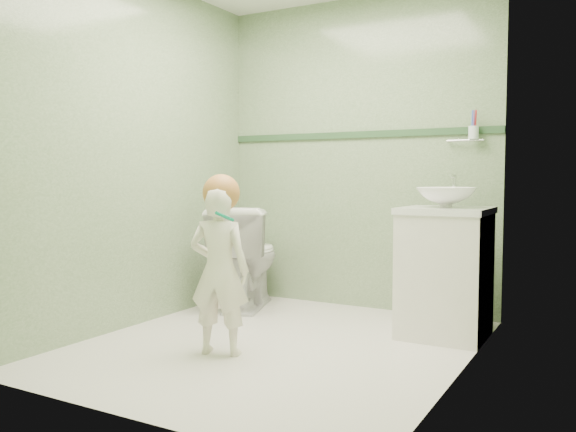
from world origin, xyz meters
The scene contains 12 objects.
ground centered at (0.00, 0.00, 0.00)m, with size 2.50×2.50×0.00m, color silver.
room_shell centered at (0.00, 0.00, 1.20)m, with size 2.50×2.54×2.40m.
trim_stripe centered at (0.00, 1.24, 1.35)m, with size 2.20×0.02×0.05m, color #2E502F.
vanity centered at (0.84, 0.70, 0.40)m, with size 0.52×0.50×0.80m, color white.
counter centered at (0.84, 0.70, 0.81)m, with size 0.54×0.52×0.04m, color white.
basin centered at (0.84, 0.70, 0.89)m, with size 0.37×0.37×0.13m, color white.
faucet centered at (0.84, 0.89, 0.97)m, with size 0.03×0.13×0.18m.
cup_holder centered at (0.89, 1.18, 1.33)m, with size 0.26×0.07×0.21m.
toilet centered at (-0.74, 0.80, 0.40)m, with size 0.45×0.78×0.80m, color white.
toddler centered at (-0.20, -0.31, 0.48)m, with size 0.35×0.23×0.97m, color white.
hair_cap centered at (-0.20, -0.28, 0.93)m, with size 0.21×0.21×0.21m, color #B57436.
teal_toothbrush centered at (-0.09, -0.41, 0.81)m, with size 0.10×0.14×0.08m.
Camera 1 is at (1.79, -3.06, 1.02)m, focal length 36.91 mm.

